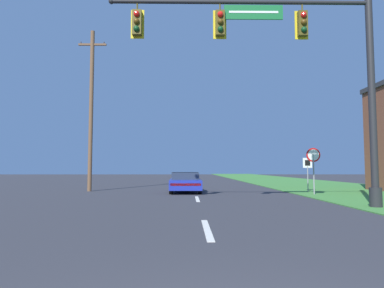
{
  "coord_description": "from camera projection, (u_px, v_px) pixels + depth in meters",
  "views": [
    {
      "loc": [
        -0.46,
        -2.16,
        1.44
      ],
      "look_at": [
        0.0,
        32.6,
        3.92
      ],
      "focal_mm": 32.0,
      "sensor_mm": 36.0,
      "label": 1
    }
  ],
  "objects": [
    {
      "name": "utility_pole_near",
      "position": [
        91.0,
        107.0,
        21.95
      ],
      "size": [
        1.8,
        0.26,
        10.38
      ],
      "color": "brown",
      "rests_on": "ground"
    },
    {
      "name": "signal_mast",
      "position": [
        300.0,
        62.0,
        12.76
      ],
      "size": [
        10.05,
        0.47,
        8.54
      ],
      "color": "#232326",
      "rests_on": "grass_verge_right"
    },
    {
      "name": "car_ahead",
      "position": [
        185.0,
        182.0,
        20.63
      ],
      "size": [
        1.9,
        4.35,
        1.19
      ],
      "color": "black",
      "rests_on": "ground"
    },
    {
      "name": "route_sign_post",
      "position": [
        308.0,
        167.0,
        20.58
      ],
      "size": [
        0.55,
        0.06,
        2.03
      ],
      "color": "gray",
      "rests_on": "grass_verge_right"
    },
    {
      "name": "road_center_line",
      "position": [
        194.0,
        189.0,
        24.0
      ],
      "size": [
        0.16,
        34.8,
        0.01
      ],
      "color": "silver",
      "rests_on": "ground"
    },
    {
      "name": "stop_sign",
      "position": [
        313.0,
        160.0,
        18.51
      ],
      "size": [
        0.76,
        0.07,
        2.5
      ],
      "color": "gray",
      "rests_on": "grass_verge_right"
    },
    {
      "name": "grass_verge_right",
      "position": [
        304.0,
        183.0,
        32.12
      ],
      "size": [
        10.0,
        110.0,
        0.04
      ],
      "color": "#428438",
      "rests_on": "ground"
    }
  ]
}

